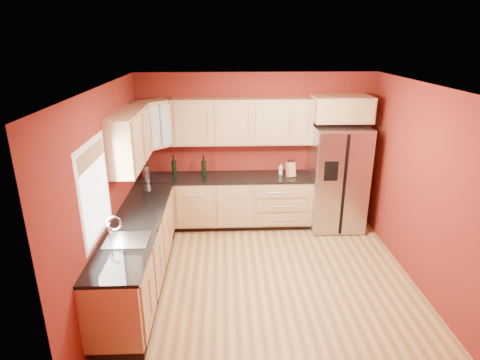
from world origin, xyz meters
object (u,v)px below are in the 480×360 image
object	(u,v)px
refrigerator	(337,178)
wine_bottle_a	(204,166)
canister_left	(146,173)
knife_block	(291,169)
soap_dispenser	(281,169)

from	to	relation	value
refrigerator	wine_bottle_a	xyz separation A→B (m)	(-2.25, 0.11, 0.21)
refrigerator	canister_left	distance (m)	3.20
canister_left	knife_block	world-z (taller)	knife_block
refrigerator	wine_bottle_a	distance (m)	2.26
knife_block	soap_dispenser	world-z (taller)	knife_block
wine_bottle_a	soap_dispenser	bearing A→B (deg)	0.71
wine_bottle_a	soap_dispenser	world-z (taller)	wine_bottle_a
refrigerator	knife_block	xyz separation A→B (m)	(-0.79, 0.02, 0.15)
canister_left	knife_block	distance (m)	2.41
knife_block	wine_bottle_a	bearing A→B (deg)	156.16
canister_left	soap_dispenser	bearing A→B (deg)	1.49
refrigerator	soap_dispenser	world-z (taller)	refrigerator
canister_left	knife_block	bearing A→B (deg)	-1.01
wine_bottle_a	canister_left	bearing A→B (deg)	-177.45
knife_block	refrigerator	bearing A→B (deg)	-22.19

